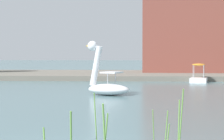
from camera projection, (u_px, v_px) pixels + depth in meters
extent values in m
cube|color=#6B665B|center=(125.00, 74.00, 48.93)|extent=(115.24, 19.47, 0.45)
ellipsoid|color=white|center=(108.00, 90.00, 24.94)|extent=(2.77, 2.18, 0.63)
cylinder|color=white|center=(96.00, 66.00, 25.25)|extent=(0.87, 0.62, 2.27)
sphere|color=white|center=(93.00, 46.00, 25.32)|extent=(0.74, 0.74, 0.57)
cone|color=yellow|center=(89.00, 46.00, 25.43)|extent=(0.52, 0.45, 0.31)
cube|color=white|center=(112.00, 72.00, 24.82)|extent=(1.27, 1.35, 0.08)
cylinder|color=silver|center=(116.00, 78.00, 25.26)|extent=(0.04, 0.04, 0.64)
cylinder|color=silver|center=(108.00, 79.00, 24.40)|extent=(0.04, 0.04, 0.64)
cube|color=white|center=(199.00, 80.00, 37.40)|extent=(1.74, 2.58, 0.39)
ellipsoid|color=orange|center=(199.00, 65.00, 37.36)|extent=(1.27, 1.47, 0.20)
cylinder|color=#B7B7BF|center=(194.00, 71.00, 37.99)|extent=(0.04, 0.04, 1.10)
cylinder|color=#B7B7BF|center=(204.00, 71.00, 37.78)|extent=(0.04, 0.04, 1.10)
cylinder|color=#B7B7BF|center=(193.00, 71.00, 36.98)|extent=(0.04, 0.04, 1.10)
cylinder|color=#B7B7BF|center=(204.00, 71.00, 36.77)|extent=(0.04, 0.04, 1.10)
cube|color=brown|center=(207.00, 9.00, 50.60)|extent=(14.58, 8.94, 14.20)
cylinder|color=#669942|center=(178.00, 136.00, 8.32)|extent=(0.06, 0.10, 1.33)
cylinder|color=#669942|center=(180.00, 133.00, 7.95)|extent=(0.12, 0.12, 1.56)
cylinder|color=#669942|center=(105.00, 139.00, 8.00)|extent=(0.08, 0.18, 1.30)
cylinder|color=#669942|center=(154.00, 138.00, 8.69)|extent=(0.06, 0.18, 1.11)
cylinder|color=#669942|center=(96.00, 132.00, 8.28)|extent=(0.10, 0.03, 1.47)
cylinder|color=#669942|center=(165.00, 140.00, 8.50)|extent=(0.11, 0.09, 1.11)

